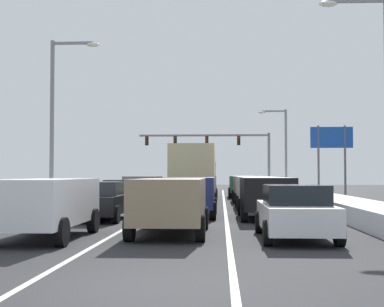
{
  "coord_description": "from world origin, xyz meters",
  "views": [
    {
      "loc": [
        1.49,
        -8.59,
        1.81
      ],
      "look_at": [
        -0.74,
        33.83,
        3.4
      ],
      "focal_mm": 51.53,
      "sensor_mm": 36.0,
      "label": 1
    }
  ],
  "objects_px": {
    "box_truck_center_lane_third": "(194,172)",
    "sedan_silver_left_lane_third": "(123,194)",
    "sedan_white_right_lane_nearest": "(295,212)",
    "sedan_green_left_lane_fifth": "(156,188)",
    "roadside_sign_right": "(332,145)",
    "suv_gray_left_lane_fourth": "(143,186)",
    "street_lamp_left_mid": "(58,108)",
    "suv_tan_center_lane_nearest": "(171,201)",
    "suv_green_right_lane_fifth": "(243,184)",
    "suv_charcoal_center_lane_fourth": "(202,185)",
    "suv_black_right_lane_second": "(266,194)",
    "suv_red_center_lane_fifth": "(203,184)",
    "traffic_light_gantry": "(219,145)",
    "suv_silver_right_lane_third": "(256,189)",
    "street_lamp_right_mid": "(282,143)",
    "sedan_black_left_lane_second": "(101,201)",
    "suv_white_left_lane_nearest": "(45,202)",
    "street_lamp_right_near": "(378,87)",
    "suv_navy_center_lane_second": "(191,193)",
    "suv_gray_right_lane_fourth": "(249,186)"
  },
  "relations": [
    {
      "from": "suv_green_right_lane_fifth",
      "to": "street_lamp_left_mid",
      "type": "xyz_separation_m",
      "value": [
        -10.39,
        -13.62,
        4.31
      ]
    },
    {
      "from": "suv_tan_center_lane_nearest",
      "to": "suv_charcoal_center_lane_fourth",
      "type": "bearing_deg",
      "value": 89.55
    },
    {
      "from": "suv_green_right_lane_fifth",
      "to": "suv_tan_center_lane_nearest",
      "type": "xyz_separation_m",
      "value": [
        -3.17,
        -26.23,
        0.0
      ]
    },
    {
      "from": "suv_gray_right_lane_fourth",
      "to": "traffic_light_gantry",
      "type": "xyz_separation_m",
      "value": [
        -1.99,
        23.15,
        3.87
      ]
    },
    {
      "from": "traffic_light_gantry",
      "to": "street_lamp_right_mid",
      "type": "height_order",
      "value": "street_lamp_right_mid"
    },
    {
      "from": "traffic_light_gantry",
      "to": "street_lamp_right_mid",
      "type": "bearing_deg",
      "value": -52.2
    },
    {
      "from": "suv_green_right_lane_fifth",
      "to": "suv_white_left_lane_nearest",
      "type": "bearing_deg",
      "value": -103.48
    },
    {
      "from": "sedan_silver_left_lane_third",
      "to": "roadside_sign_right",
      "type": "xyz_separation_m",
      "value": [
        13.51,
        13.84,
        3.25
      ]
    },
    {
      "from": "sedan_silver_left_lane_third",
      "to": "street_lamp_left_mid",
      "type": "xyz_separation_m",
      "value": [
        -3.64,
        0.56,
        4.57
      ]
    },
    {
      "from": "street_lamp_right_near",
      "to": "roadside_sign_right",
      "type": "distance_m",
      "value": 21.32
    },
    {
      "from": "sedan_white_right_lane_nearest",
      "to": "suv_red_center_lane_fifth",
      "type": "height_order",
      "value": "suv_red_center_lane_fifth"
    },
    {
      "from": "sedan_white_right_lane_nearest",
      "to": "sedan_green_left_lane_fifth",
      "type": "bearing_deg",
      "value": 104.84
    },
    {
      "from": "suv_black_right_lane_second",
      "to": "suv_gray_right_lane_fourth",
      "type": "bearing_deg",
      "value": 90.02
    },
    {
      "from": "suv_navy_center_lane_second",
      "to": "sedan_silver_left_lane_third",
      "type": "xyz_separation_m",
      "value": [
        -3.81,
        5.05,
        -0.25
      ]
    },
    {
      "from": "suv_charcoal_center_lane_fourth",
      "to": "roadside_sign_right",
      "type": "xyz_separation_m",
      "value": [
        9.75,
        3.34,
        3.0
      ]
    },
    {
      "from": "sedan_white_right_lane_nearest",
      "to": "suv_red_center_lane_fifth",
      "type": "distance_m",
      "value": 30.22
    },
    {
      "from": "suv_silver_right_lane_third",
      "to": "street_lamp_left_mid",
      "type": "xyz_separation_m",
      "value": [
        -10.57,
        -0.06,
        4.31
      ]
    },
    {
      "from": "suv_green_right_lane_fifth",
      "to": "traffic_light_gantry",
      "type": "height_order",
      "value": "traffic_light_gantry"
    },
    {
      "from": "suv_gray_left_lane_fourth",
      "to": "street_lamp_left_mid",
      "type": "distance_m",
      "value": 8.67
    },
    {
      "from": "suv_black_right_lane_second",
      "to": "suv_red_center_lane_fifth",
      "type": "distance_m",
      "value": 23.27
    },
    {
      "from": "street_lamp_right_mid",
      "to": "street_lamp_left_mid",
      "type": "distance_m",
      "value": 26.48
    },
    {
      "from": "suv_white_left_lane_nearest",
      "to": "street_lamp_left_mid",
      "type": "relative_size",
      "value": 0.54
    },
    {
      "from": "box_truck_center_lane_third",
      "to": "sedan_silver_left_lane_third",
      "type": "xyz_separation_m",
      "value": [
        -3.58,
        -2.41,
        -1.14
      ]
    },
    {
      "from": "sedan_white_right_lane_nearest",
      "to": "suv_silver_right_lane_third",
      "type": "height_order",
      "value": "suv_silver_right_lane_third"
    },
    {
      "from": "suv_black_right_lane_second",
      "to": "roadside_sign_right",
      "type": "relative_size",
      "value": 0.89
    },
    {
      "from": "suv_tan_center_lane_nearest",
      "to": "sedan_black_left_lane_second",
      "type": "distance_m",
      "value": 6.03
    },
    {
      "from": "suv_green_right_lane_fifth",
      "to": "street_lamp_right_mid",
      "type": "distance_m",
      "value": 10.18
    },
    {
      "from": "suv_silver_right_lane_third",
      "to": "suv_charcoal_center_lane_fourth",
      "type": "height_order",
      "value": "same"
    },
    {
      "from": "sedan_black_left_lane_second",
      "to": "traffic_light_gantry",
      "type": "distance_m",
      "value": 37.76
    },
    {
      "from": "suv_navy_center_lane_second",
      "to": "traffic_light_gantry",
      "type": "xyz_separation_m",
      "value": [
        1.09,
        35.35,
        3.87
      ]
    },
    {
      "from": "suv_silver_right_lane_third",
      "to": "street_lamp_right_near",
      "type": "relative_size",
      "value": 0.57
    },
    {
      "from": "street_lamp_left_mid",
      "to": "suv_gray_right_lane_fourth",
      "type": "bearing_deg",
      "value": 32.04
    },
    {
      "from": "suv_red_center_lane_fifth",
      "to": "street_lamp_right_mid",
      "type": "xyz_separation_m",
      "value": [
        7.09,
        5.76,
        3.68
      ]
    },
    {
      "from": "suv_silver_right_lane_third",
      "to": "suv_green_right_lane_fifth",
      "type": "relative_size",
      "value": 1.0
    },
    {
      "from": "suv_white_left_lane_nearest",
      "to": "sedan_black_left_lane_second",
      "type": "bearing_deg",
      "value": 88.32
    },
    {
      "from": "suv_green_right_lane_fifth",
      "to": "sedan_black_left_lane_second",
      "type": "xyz_separation_m",
      "value": [
        -6.39,
        -21.14,
        -0.25
      ]
    },
    {
      "from": "box_truck_center_lane_third",
      "to": "street_lamp_left_mid",
      "type": "distance_m",
      "value": 8.2
    },
    {
      "from": "suv_gray_right_lane_fourth",
      "to": "sedan_green_left_lane_fifth",
      "type": "relative_size",
      "value": 1.09
    },
    {
      "from": "sedan_white_right_lane_nearest",
      "to": "suv_red_center_lane_fifth",
      "type": "xyz_separation_m",
      "value": [
        -3.49,
        30.01,
        0.25
      ]
    },
    {
      "from": "suv_green_right_lane_fifth",
      "to": "box_truck_center_lane_third",
      "type": "bearing_deg",
      "value": -105.07
    },
    {
      "from": "suv_silver_right_lane_third",
      "to": "suv_gray_left_lane_fourth",
      "type": "height_order",
      "value": "same"
    },
    {
      "from": "suv_charcoal_center_lane_fourth",
      "to": "suv_green_right_lane_fifth",
      "type": "bearing_deg",
      "value": 50.87
    },
    {
      "from": "box_truck_center_lane_third",
      "to": "roadside_sign_right",
      "type": "bearing_deg",
      "value": 49.02
    },
    {
      "from": "sedan_green_left_lane_fifth",
      "to": "roadside_sign_right",
      "type": "height_order",
      "value": "roadside_sign_right"
    },
    {
      "from": "sedan_silver_left_lane_third",
      "to": "suv_red_center_lane_fifth",
      "type": "bearing_deg",
      "value": 77.91
    },
    {
      "from": "suv_green_right_lane_fifth",
      "to": "street_lamp_right_mid",
      "type": "height_order",
      "value": "street_lamp_right_mid"
    },
    {
      "from": "sedan_black_left_lane_second",
      "to": "sedan_green_left_lane_fifth",
      "type": "bearing_deg",
      "value": 90.77
    },
    {
      "from": "suv_tan_center_lane_nearest",
      "to": "sedan_silver_left_lane_third",
      "type": "height_order",
      "value": "suv_tan_center_lane_nearest"
    },
    {
      "from": "box_truck_center_lane_third",
      "to": "suv_green_right_lane_fifth",
      "type": "bearing_deg",
      "value": 74.93
    },
    {
      "from": "sedan_white_right_lane_nearest",
      "to": "suv_gray_left_lane_fourth",
      "type": "bearing_deg",
      "value": 109.41
    }
  ]
}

